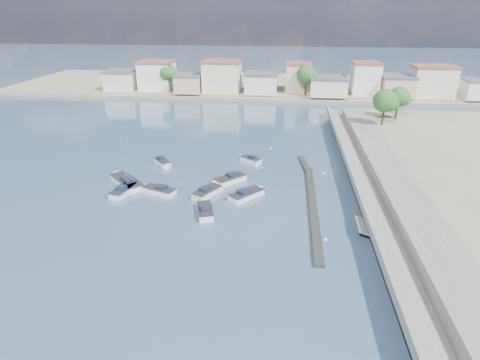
% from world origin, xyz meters
% --- Properties ---
extents(ground, '(400.00, 400.00, 0.00)m').
position_xyz_m(ground, '(0.00, 40.00, 0.00)').
color(ground, '#294153').
rests_on(ground, ground).
extents(seawall_walkway, '(5.00, 90.00, 1.80)m').
position_xyz_m(seawall_walkway, '(18.50, 13.00, 0.90)').
color(seawall_walkway, slate).
rests_on(seawall_walkway, ground).
extents(breakwater, '(2.00, 31.02, 0.35)m').
position_xyz_m(breakwater, '(6.90, 12.69, 0.17)').
color(breakwater, black).
rests_on(breakwater, ground).
extents(far_shore_land, '(160.00, 40.00, 1.40)m').
position_xyz_m(far_shore_land, '(0.00, 92.00, 0.70)').
color(far_shore_land, gray).
rests_on(far_shore_land, ground).
extents(far_shore_quay, '(160.00, 2.50, 0.80)m').
position_xyz_m(far_shore_quay, '(0.00, 71.00, 0.40)').
color(far_shore_quay, slate).
rests_on(far_shore_quay, ground).
extents(far_town, '(113.01, 12.80, 8.35)m').
position_xyz_m(far_town, '(10.71, 76.92, 4.93)').
color(far_town, beige).
rests_on(far_town, far_shore_land).
extents(shore_trees, '(74.56, 38.32, 7.92)m').
position_xyz_m(shore_trees, '(8.34, 68.11, 6.22)').
color(shore_trees, '#38281E').
rests_on(shore_trees, ground).
extents(motorboat_a, '(2.83, 4.84, 1.48)m').
position_xyz_m(motorboat_a, '(-6.09, 6.71, 0.38)').
color(motorboat_a, white).
rests_on(motorboat_a, ground).
extents(motorboat_b, '(3.78, 4.89, 1.48)m').
position_xyz_m(motorboat_b, '(-6.67, 12.10, 0.38)').
color(motorboat_b, white).
rests_on(motorboat_b, ground).
extents(motorboat_c, '(5.08, 3.27, 1.48)m').
position_xyz_m(motorboat_c, '(-13.50, 11.66, 0.38)').
color(motorboat_c, white).
rests_on(motorboat_c, ground).
extents(motorboat_d, '(4.78, 4.84, 1.48)m').
position_xyz_m(motorboat_d, '(-4.61, 16.24, 0.38)').
color(motorboat_d, white).
rests_on(motorboat_d, ground).
extents(motorboat_e, '(2.61, 5.07, 1.48)m').
position_xyz_m(motorboat_e, '(-17.97, 11.20, 0.38)').
color(motorboat_e, white).
rests_on(motorboat_e, ground).
extents(motorboat_f, '(3.71, 3.25, 1.48)m').
position_xyz_m(motorboat_f, '(-2.35, 24.89, 0.38)').
color(motorboat_f, white).
rests_on(motorboat_f, ground).
extents(motorboat_g, '(3.64, 3.88, 1.48)m').
position_xyz_m(motorboat_g, '(-15.87, 21.89, 0.38)').
color(motorboat_g, white).
rests_on(motorboat_g, ground).
extents(motorboat_h, '(4.69, 4.98, 1.48)m').
position_xyz_m(motorboat_h, '(-1.37, 11.84, 0.38)').
color(motorboat_h, white).
rests_on(motorboat_h, ground).
extents(sailboat, '(6.56, 6.50, 9.00)m').
position_xyz_m(sailboat, '(-18.95, 14.12, 0.40)').
color(sailboat, white).
rests_on(sailboat, ground).
extents(mooring_buoys, '(11.52, 35.13, 0.40)m').
position_xyz_m(mooring_buoys, '(3.68, 14.54, 0.05)').
color(mooring_buoys, white).
rests_on(mooring_buoys, ground).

